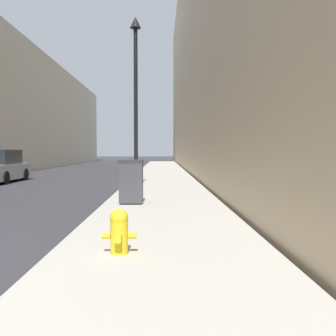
% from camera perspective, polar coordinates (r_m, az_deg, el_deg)
% --- Properties ---
extents(sidewalk_right, '(3.36, 60.00, 0.14)m').
position_cam_1_polar(sidewalk_right, '(21.40, -0.84, -1.47)').
color(sidewalk_right, '#B7B2A8').
rests_on(sidewalk_right, ground).
extents(building_right_stone, '(12.00, 60.00, 19.10)m').
position_cam_1_polar(building_right_stone, '(31.39, 14.15, 17.24)').
color(building_right_stone, tan).
rests_on(building_right_stone, ground).
extents(fire_hydrant, '(0.49, 0.38, 0.65)m').
position_cam_1_polar(fire_hydrant, '(5.48, -7.45, -9.37)').
color(fire_hydrant, yellow).
rests_on(fire_hydrant, sidewalk_right).
extents(trash_bin, '(0.66, 0.62, 1.22)m').
position_cam_1_polar(trash_bin, '(10.49, -5.63, -2.00)').
color(trash_bin, '#3D3D42').
rests_on(trash_bin, sidewalk_right).
extents(lamppost, '(0.42, 0.42, 6.54)m').
position_cam_1_polar(lamppost, '(14.64, -4.94, 11.95)').
color(lamppost, black).
rests_on(lamppost, sidewalk_right).
extents(parked_sedan_near, '(1.80, 4.25, 1.65)m').
position_cam_1_polar(parked_sedan_near, '(20.88, -24.27, 0.06)').
color(parked_sedan_near, '#A3A8B2').
rests_on(parked_sedan_near, ground).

